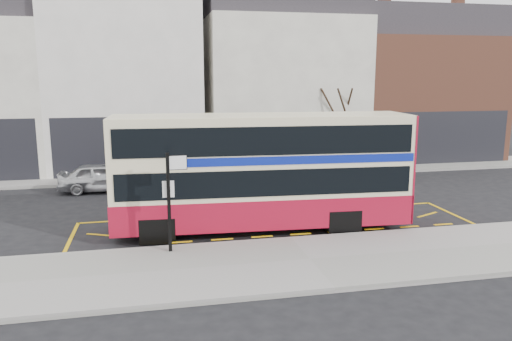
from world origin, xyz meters
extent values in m
plane|color=black|center=(0.00, 0.00, 0.00)|extent=(120.00, 120.00, 0.00)
cube|color=gray|center=(0.00, -2.30, 0.07)|extent=(40.00, 4.00, 0.15)
cube|color=gray|center=(0.00, -0.38, 0.07)|extent=(40.00, 0.15, 0.15)
cube|color=gray|center=(0.00, 11.00, 0.07)|extent=(50.00, 3.00, 0.15)
cube|color=beige|center=(-5.50, 15.00, 4.50)|extent=(8.00, 8.00, 9.00)
cube|color=black|center=(-5.50, 11.02, 1.60)|extent=(7.36, 0.06, 3.20)
cube|color=black|center=(-5.50, 11.04, 1.40)|extent=(5.60, 0.04, 2.00)
cube|color=silver|center=(3.50, 15.00, 4.25)|extent=(9.00, 8.00, 8.50)
cube|color=#28262B|center=(3.50, 15.00, 9.40)|extent=(9.00, 7.20, 1.80)
cube|color=#15773F|center=(3.50, 11.02, 1.60)|extent=(8.28, 0.06, 3.20)
cube|color=black|center=(3.50, 11.04, 1.40)|extent=(6.30, 0.04, 2.00)
cube|color=brown|center=(12.50, 15.00, 3.75)|extent=(9.00, 8.00, 7.50)
cube|color=#28262B|center=(12.50, 15.00, 8.40)|extent=(9.00, 7.20, 1.80)
cube|color=brown|center=(9.80, 14.00, 9.70)|extent=(0.60, 0.60, 1.20)
cube|color=brown|center=(14.75, 14.00, 9.70)|extent=(0.60, 0.60, 1.20)
cube|color=black|center=(12.50, 11.02, 1.60)|extent=(8.28, 0.06, 3.20)
cube|color=black|center=(12.50, 11.04, 1.40)|extent=(6.30, 0.04, 2.00)
cube|color=beige|center=(-0.63, 1.09, 2.15)|extent=(10.05, 2.81, 3.66)
cube|color=maroon|center=(-0.63, 1.09, 0.81)|extent=(10.10, 2.85, 0.99)
cube|color=maroon|center=(4.31, 0.82, 2.15)|extent=(0.19, 2.30, 3.66)
cube|color=black|center=(-0.63, 1.09, 1.90)|extent=(9.66, 2.85, 0.86)
cube|color=black|center=(-0.63, 1.09, 3.25)|extent=(9.66, 2.85, 0.90)
cube|color=navy|center=(0.27, 1.04, 2.62)|extent=(8.07, 2.75, 0.27)
cube|color=black|center=(-5.58, 1.37, 1.67)|extent=(0.18, 2.08, 1.45)
cube|color=black|center=(-5.58, 1.37, 3.25)|extent=(0.18, 2.08, 0.90)
cube|color=black|center=(-5.57, 1.37, 2.53)|extent=(0.14, 1.58, 0.32)
cube|color=beige|center=(-0.63, 1.09, 3.93)|extent=(10.05, 2.72, 0.11)
cylinder|color=black|center=(-4.21, 0.28, 0.45)|extent=(0.92, 0.30, 0.90)
cylinder|color=black|center=(-4.10, 2.30, 0.45)|extent=(0.92, 0.30, 0.90)
cylinder|color=black|center=(1.93, -0.06, 0.45)|extent=(0.92, 0.30, 0.90)
cylinder|color=black|center=(2.04, 1.95, 0.45)|extent=(0.92, 0.30, 0.90)
cube|color=black|center=(-3.86, -0.83, 1.63)|extent=(0.10, 0.10, 2.95)
cube|color=white|center=(-3.56, -0.82, 2.81)|extent=(0.53, 0.05, 0.43)
cube|color=white|center=(-3.86, -0.77, 2.02)|extent=(0.35, 0.04, 0.49)
imported|color=#B5B6BA|center=(-6.53, 8.28, 0.66)|extent=(3.95, 1.68, 1.33)
imported|color=#36383D|center=(-2.56, 8.95, 0.75)|extent=(4.77, 2.52, 1.49)
imported|color=silver|center=(6.34, 8.40, 0.75)|extent=(5.37, 2.72, 1.49)
cylinder|color=#342117|center=(5.79, 11.21, 1.08)|extent=(0.24, 0.24, 2.16)
camera|label=1|loc=(-4.29, -15.14, 5.30)|focal=35.00mm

